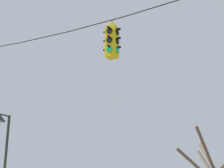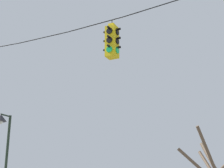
{
  "view_description": "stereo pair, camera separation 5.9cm",
  "coord_description": "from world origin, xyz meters",
  "views": [
    {
      "loc": [
        6.95,
        -9.06,
        1.74
      ],
      "look_at": [
        2.68,
        -0.25,
        4.75
      ],
      "focal_mm": 55.0,
      "sensor_mm": 36.0,
      "label": 1
    },
    {
      "loc": [
        7.0,
        -9.03,
        1.74
      ],
      "look_at": [
        2.68,
        -0.25,
        4.75
      ],
      "focal_mm": 55.0,
      "sensor_mm": 36.0,
      "label": 2
    }
  ],
  "objects": [
    {
      "name": "street_lamp",
      "position": [
        -4.34,
        2.73,
        3.98
      ],
      "size": [
        0.56,
        0.95,
        5.07
      ],
      "color": "#233323",
      "rests_on": "ground_plane"
    },
    {
      "name": "traffic_light_over_intersection",
      "position": [
        2.68,
        -0.25,
        6.13
      ],
      "size": [
        0.58,
        0.58,
        1.27
      ],
      "color": "yellow"
    },
    {
      "name": "span_wire",
      "position": [
        0.0,
        -0.25,
        6.98
      ],
      "size": [
        14.42,
        0.03,
        0.51
      ],
      "color": "black"
    }
  ]
}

